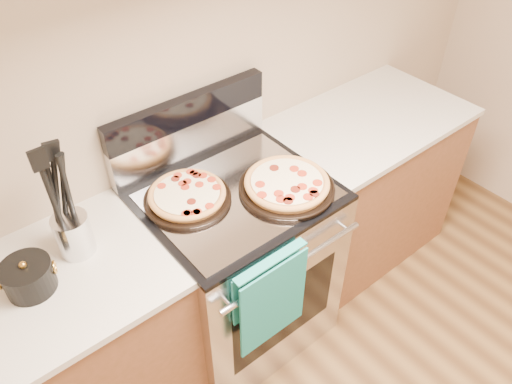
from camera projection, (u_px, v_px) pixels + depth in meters
wall_back at (177, 64)px, 1.97m from camera, size 4.00×0.00×4.00m
range_body at (237, 267)px, 2.35m from camera, size 0.76×0.68×0.90m
oven_window at (284, 313)px, 2.16m from camera, size 0.56×0.01×0.40m
cooktop at (234, 193)px, 2.05m from camera, size 0.76×0.68×0.02m
backsplash_lower at (191, 140)px, 2.17m from camera, size 0.76×0.06×0.18m
backsplash_upper at (187, 110)px, 2.07m from camera, size 0.76×0.06×0.12m
oven_handle at (294, 265)px, 1.90m from camera, size 0.70×0.03×0.03m
dish_towel at (270, 297)px, 1.91m from camera, size 0.32×0.05×0.42m
foil_sheet at (239, 195)px, 2.03m from camera, size 0.70×0.55×0.01m
cabinet_left at (55, 372)px, 1.96m from camera, size 1.00×0.62×0.88m
countertop_left at (19, 302)px, 1.66m from camera, size 1.02×0.64×0.03m
cabinet_right at (358, 189)px, 2.80m from camera, size 1.00×0.62×0.88m
countertop_right at (371, 120)px, 2.50m from camera, size 1.02×0.64×0.03m
pepperoni_pizza_back at (187, 196)px, 1.98m from camera, size 0.37×0.37×0.05m
pepperoni_pizza_front at (287, 185)px, 2.03m from camera, size 0.47×0.47×0.05m
utensil_crock at (74, 235)px, 1.76m from camera, size 0.16×0.16×0.16m
saucepan at (29, 278)px, 1.65m from camera, size 0.20×0.20×0.10m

